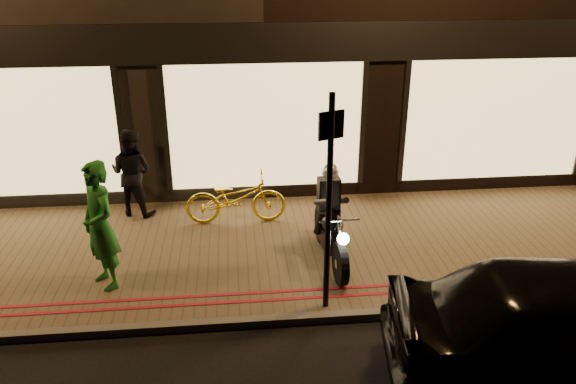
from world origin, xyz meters
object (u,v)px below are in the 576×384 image
object	(u,v)px
person_green	(100,226)
bicycle_gold	(236,198)
sign_post	(329,195)
motorcycle	(331,225)

from	to	relation	value
person_green	bicycle_gold	bearing A→B (deg)	97.76
person_green	sign_post	bearing A→B (deg)	37.99
motorcycle	bicycle_gold	bearing A→B (deg)	130.94
sign_post	person_green	size ratio (longest dim) A/B	1.57
sign_post	motorcycle	bearing A→B (deg)	77.95
sign_post	bicycle_gold	distance (m)	3.22
sign_post	bicycle_gold	bearing A→B (deg)	113.38
motorcycle	person_green	xyz separation A→B (m)	(-3.38, -0.38, 0.34)
sign_post	person_green	bearing A→B (deg)	164.41
sign_post	person_green	xyz separation A→B (m)	(-3.11, 0.87, -0.72)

